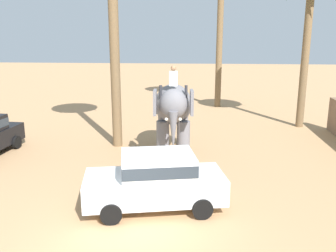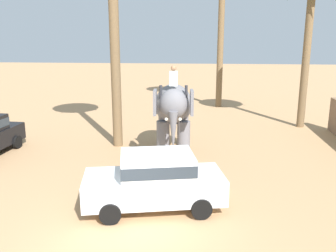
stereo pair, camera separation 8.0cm
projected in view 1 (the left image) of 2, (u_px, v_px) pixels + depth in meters
ground_plane at (121, 240)px, 9.21m from camera, size 120.00×120.00×0.00m
car_sedan_foreground at (156, 179)px, 10.74m from camera, size 4.36×2.50×1.70m
elephant_with_mahout at (173, 109)px, 15.60m from camera, size 1.83×3.93×3.88m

